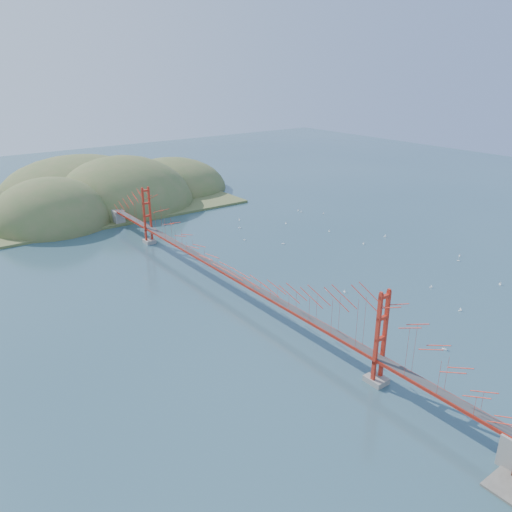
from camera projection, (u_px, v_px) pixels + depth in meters
ground at (231, 293)px, 80.12m from camera, size 320.00×320.00×0.00m
bridge at (230, 252)px, 77.73m from camera, size 2.20×94.40×12.00m
far_headlands at (94, 202)px, 132.62m from camera, size 84.00×58.00×25.00m
sailboat_7 at (240, 228)px, 111.59m from camera, size 0.69×0.69×0.73m
sailboat_14 at (364, 243)px, 101.82m from camera, size 0.49×0.51×0.57m
sailboat_1 at (283, 243)px, 101.84m from camera, size 0.68×0.68×0.71m
sailboat_0 at (345, 291)px, 80.36m from camera, size 0.51×0.57×0.64m
sailboat_4 at (286, 223)px, 114.81m from camera, size 0.59×0.59×0.64m
sailboat_8 at (298, 210)px, 124.70m from camera, size 0.61×0.61×0.64m
sailboat_12 at (163, 225)px, 113.31m from camera, size 0.57×0.52×0.64m
sailboat_2 at (460, 310)px, 74.29m from camera, size 0.56×0.52×0.63m
sailboat_3 at (239, 220)px, 117.30m from camera, size 0.62×0.62×0.65m
sailboat_11 at (385, 236)px, 106.11m from camera, size 0.57×0.56×0.64m
sailboat_13 at (460, 256)px, 95.32m from camera, size 0.64×0.64×0.67m
sailboat_5 at (458, 260)px, 93.09m from camera, size 0.59×0.59×0.65m
sailboat_10 at (444, 349)px, 64.19m from camera, size 0.63×0.66×0.74m
sailboat_16 at (244, 240)px, 104.08m from camera, size 0.57×0.57×0.60m
sailboat_6 at (431, 287)px, 82.04m from camera, size 0.52×0.52×0.56m
sailboat_17 at (323, 213)px, 122.27m from camera, size 0.50×0.45×0.56m
sailboat_15 at (301, 212)px, 123.53m from camera, size 0.60×0.60×0.66m
sailboat_9 at (329, 231)px, 109.40m from camera, size 0.58×0.58×0.65m
sailboat_extra_0 at (500, 284)px, 83.09m from camera, size 0.63×0.63×0.67m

